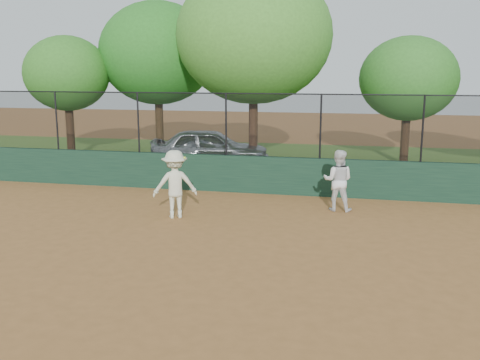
% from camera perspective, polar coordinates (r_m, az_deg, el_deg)
% --- Properties ---
extents(ground, '(80.00, 80.00, 0.00)m').
position_cam_1_polar(ground, '(11.84, -6.15, -7.63)').
color(ground, '#976030').
rests_on(ground, ground).
extents(back_wall, '(26.00, 0.20, 1.20)m').
position_cam_1_polar(back_wall, '(17.28, 0.14, 0.64)').
color(back_wall, '#1A3A28').
rests_on(back_wall, ground).
extents(grass_strip, '(36.00, 12.00, 0.01)m').
position_cam_1_polar(grass_strip, '(23.19, 3.31, 1.94)').
color(grass_strip, '#34551A').
rests_on(grass_strip, ground).
extents(parked_car, '(5.05, 2.85, 1.62)m').
position_cam_1_polar(parked_car, '(21.63, -3.24, 3.41)').
color(parked_car, '#9EA3A7').
rests_on(parked_car, ground).
extents(player_second, '(0.88, 0.71, 1.72)m').
position_cam_1_polar(player_second, '(15.23, 10.41, -0.04)').
color(player_second, white).
rests_on(player_second, ground).
extents(player_main, '(1.35, 1.10, 1.82)m').
position_cam_1_polar(player_main, '(14.35, -6.95, -0.45)').
color(player_main, beige).
rests_on(player_main, ground).
extents(fence_assembly, '(26.00, 0.06, 2.00)m').
position_cam_1_polar(fence_assembly, '(17.05, 0.05, 6.05)').
color(fence_assembly, black).
rests_on(fence_assembly, back_wall).
extents(tree_0, '(3.76, 3.41, 5.39)m').
position_cam_1_polar(tree_0, '(24.84, -18.00, 10.73)').
color(tree_0, '#422817').
rests_on(tree_0, ground).
extents(tree_1, '(5.28, 4.80, 6.92)m').
position_cam_1_polar(tree_1, '(24.83, -8.81, 13.20)').
color(tree_1, '#452E18').
rests_on(tree_1, ground).
extents(tree_2, '(6.09, 5.53, 7.84)m').
position_cam_1_polar(tree_2, '(21.41, 1.47, 15.12)').
color(tree_2, '#472B19').
rests_on(tree_2, ground).
extents(tree_3, '(3.98, 3.62, 5.28)m').
position_cam_1_polar(tree_3, '(23.22, 17.54, 10.25)').
color(tree_3, '#3C2414').
rests_on(tree_3, ground).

